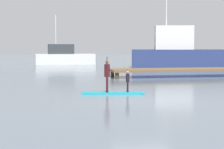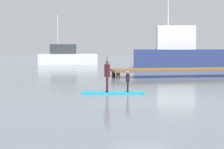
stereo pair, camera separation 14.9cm
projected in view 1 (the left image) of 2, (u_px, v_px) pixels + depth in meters
The scene contains 8 objects.
ground_plane at pixel (143, 101), 16.31m from camera, with size 240.00×240.00×0.00m, color slate.
paddleboard_near at pixel (113, 93), 18.66m from camera, with size 3.14×1.14×0.10m.
paddler_adult at pixel (107, 74), 18.58m from camera, with size 0.32×0.50×1.75m.
paddler_child_solo at pixel (128, 80), 18.64m from camera, with size 0.21×0.38×1.12m.
fishing_boat_white_large at pixel (181, 54), 41.84m from camera, with size 11.94×5.91×12.41m.
fishing_boat_green_midground at pixel (64, 57), 49.22m from camera, with size 7.82×2.58×6.41m.
motor_boat_small_navy at pixel (157, 58), 55.01m from camera, with size 6.82×3.28×5.27m.
floating_dock at pixel (187, 70), 29.38m from camera, with size 12.15×2.46×0.63m.
Camera 1 is at (-4.29, -15.66, 2.36)m, focal length 60.28 mm.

